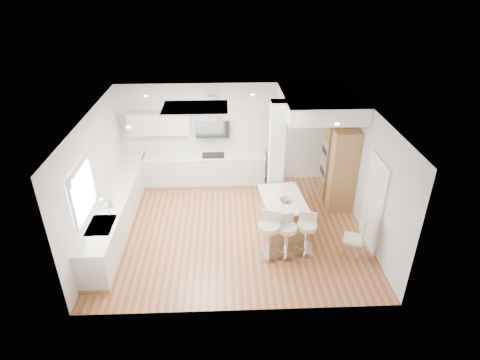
{
  "coord_description": "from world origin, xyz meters",
  "views": [
    {
      "loc": [
        -0.18,
        -7.73,
        5.54
      ],
      "look_at": [
        0.16,
        0.4,
        1.1
      ],
      "focal_mm": 30.0,
      "sensor_mm": 36.0,
      "label": 1
    }
  ],
  "objects_px": {
    "bar_stool_a": "(269,234)",
    "bar_stool_b": "(286,234)",
    "peninsula": "(282,214)",
    "dining_chair": "(359,235)",
    "bar_stool_c": "(306,232)"
  },
  "relations": [
    {
      "from": "bar_stool_a",
      "to": "dining_chair",
      "type": "xyz_separation_m",
      "value": [
        1.88,
        -0.05,
        -0.05
      ]
    },
    {
      "from": "bar_stool_a",
      "to": "bar_stool_b",
      "type": "relative_size",
      "value": 1.09
    },
    {
      "from": "bar_stool_c",
      "to": "bar_stool_b",
      "type": "bearing_deg",
      "value": -154.37
    },
    {
      "from": "peninsula",
      "to": "dining_chair",
      "type": "relative_size",
      "value": 1.42
    },
    {
      "from": "peninsula",
      "to": "bar_stool_b",
      "type": "bearing_deg",
      "value": -98.63
    },
    {
      "from": "dining_chair",
      "to": "bar_stool_a",
      "type": "bearing_deg",
      "value": -160.47
    },
    {
      "from": "bar_stool_c",
      "to": "peninsula",
      "type": "bearing_deg",
      "value": 128.63
    },
    {
      "from": "peninsula",
      "to": "bar_stool_c",
      "type": "distance_m",
      "value": 0.98
    },
    {
      "from": "bar_stool_a",
      "to": "peninsula",
      "type": "bearing_deg",
      "value": 82.26
    },
    {
      "from": "dining_chair",
      "to": "bar_stool_c",
      "type": "bearing_deg",
      "value": -167.24
    },
    {
      "from": "bar_stool_b",
      "to": "bar_stool_c",
      "type": "xyz_separation_m",
      "value": [
        0.44,
        0.08,
        -0.02
      ]
    },
    {
      "from": "peninsula",
      "to": "bar_stool_c",
      "type": "relative_size",
      "value": 1.54
    },
    {
      "from": "bar_stool_a",
      "to": "bar_stool_c",
      "type": "relative_size",
      "value": 1.13
    },
    {
      "from": "peninsula",
      "to": "bar_stool_c",
      "type": "bearing_deg",
      "value": -72.07
    },
    {
      "from": "bar_stool_b",
      "to": "peninsula",
      "type": "bearing_deg",
      "value": 72.27
    }
  ]
}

